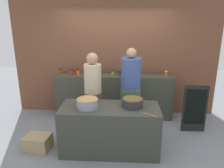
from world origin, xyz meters
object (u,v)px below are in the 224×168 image
at_px(preserve_jar_2, 78,72).
at_px(cooking_pot_left, 87,103).
at_px(preserve_jar_6, 120,74).
at_px(chalkboard_sign, 195,109).
at_px(preserve_jar_7, 127,73).
at_px(bread_crate, 38,142).
at_px(cook_in_cap, 130,96).
at_px(cook_with_tongs, 93,99).
at_px(wooden_spoon, 150,115).
at_px(preserve_jar_3, 89,72).
at_px(preserve_jar_9, 166,73).
at_px(cooking_pot_center, 132,102).
at_px(preserve_jar_5, 113,73).
at_px(preserve_jar_0, 60,72).
at_px(preserve_jar_8, 133,73).
at_px(preserve_jar_4, 99,72).
at_px(preserve_jar_1, 72,72).

relative_size(preserve_jar_2, cooking_pot_left, 0.36).
distance_m(preserve_jar_6, chalkboard_sign, 1.74).
bearing_deg(preserve_jar_7, preserve_jar_6, -178.08).
bearing_deg(bread_crate, cook_in_cap, 23.53).
height_order(cook_in_cap, chalkboard_sign, cook_in_cap).
relative_size(cook_with_tongs, bread_crate, 3.81).
bearing_deg(chalkboard_sign, preserve_jar_7, 157.46).
distance_m(wooden_spoon, bread_crate, 2.10).
relative_size(preserve_jar_3, cooking_pot_left, 0.30).
bearing_deg(preserve_jar_9, chalkboard_sign, -53.19).
distance_m(cooking_pot_center, chalkboard_sign, 1.55).
bearing_deg(preserve_jar_5, cooking_pot_center, -73.75).
height_order(preserve_jar_6, preserve_jar_9, preserve_jar_6).
bearing_deg(preserve_jar_0, cook_with_tongs, -43.74).
relative_size(preserve_jar_0, chalkboard_sign, 0.13).
distance_m(preserve_jar_7, preserve_jar_8, 0.15).
relative_size(preserve_jar_4, wooden_spoon, 0.55).
height_order(preserve_jar_6, bread_crate, preserve_jar_6).
xyz_separation_m(preserve_jar_8, preserve_jar_9, (0.75, 0.13, -0.02)).
relative_size(preserve_jar_1, preserve_jar_5, 1.12).
xyz_separation_m(preserve_jar_5, chalkboard_sign, (1.70, -0.64, -0.57)).
height_order(preserve_jar_1, preserve_jar_8, preserve_jar_8).
height_order(preserve_jar_4, chalkboard_sign, preserve_jar_4).
bearing_deg(cook_with_tongs, cooking_pot_left, -90.76).
bearing_deg(wooden_spoon, cooking_pot_left, 166.61).
height_order(preserve_jar_5, preserve_jar_9, preserve_jar_5).
bearing_deg(preserve_jar_7, cooking_pot_center, -85.72).
height_order(preserve_jar_8, wooden_spoon, preserve_jar_8).
bearing_deg(cook_in_cap, wooden_spoon, -74.06).
xyz_separation_m(preserve_jar_8, cooking_pot_left, (-0.80, -1.40, -0.17)).
distance_m(cooking_pot_left, cooking_pot_center, 0.77).
distance_m(preserve_jar_2, bread_crate, 1.80).
xyz_separation_m(preserve_jar_8, cook_with_tongs, (-0.79, -0.77, -0.33)).
bearing_deg(preserve_jar_2, preserve_jar_9, 1.82).
height_order(preserve_jar_7, wooden_spoon, preserve_jar_7).
relative_size(preserve_jar_2, preserve_jar_4, 0.98).
height_order(preserve_jar_0, bread_crate, preserve_jar_0).
bearing_deg(preserve_jar_3, preserve_jar_6, -4.42).
height_order(preserve_jar_3, bread_crate, preserve_jar_3).
height_order(preserve_jar_3, preserve_jar_5, preserve_jar_3).
bearing_deg(preserve_jar_1, preserve_jar_6, -2.82).
bearing_deg(chalkboard_sign, cooking_pot_left, -157.58).
height_order(preserve_jar_0, preserve_jar_3, preserve_jar_0).
xyz_separation_m(preserve_jar_0, preserve_jar_5, (1.24, 0.01, -0.01)).
height_order(preserve_jar_5, cook_in_cap, cook_in_cap).
relative_size(preserve_jar_4, chalkboard_sign, 0.13).
xyz_separation_m(wooden_spoon, cook_in_cap, (-0.28, 0.99, -0.06)).
bearing_deg(wooden_spoon, preserve_jar_9, 73.19).
xyz_separation_m(preserve_jar_8, cooking_pot_center, (-0.04, -1.29, -0.18)).
bearing_deg(wooden_spoon, preserve_jar_8, 97.52).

